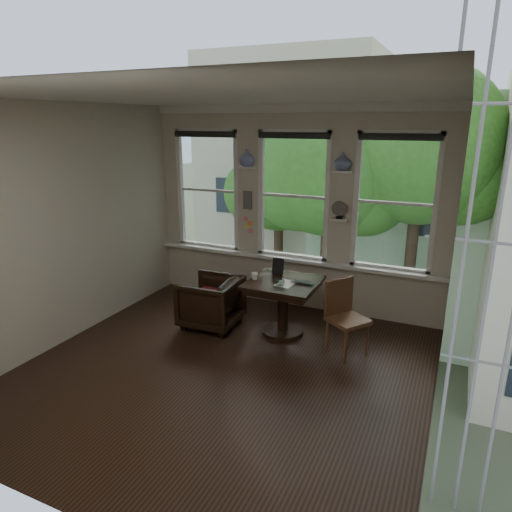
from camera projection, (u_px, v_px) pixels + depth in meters
The scene contains 25 objects.
ground at pixel (224, 370), 5.26m from camera, with size 4.50×4.50×0.00m, color black.
ceiling at pixel (218, 96), 4.41m from camera, with size 4.50×4.50×0.00m, color silver.
wall_back at pixel (294, 209), 6.80m from camera, with size 4.50×4.50×0.00m, color beige.
wall_front at pixel (50, 330), 2.87m from camera, with size 4.50×4.50×0.00m, color beige.
wall_left at pixel (64, 226), 5.73m from camera, with size 4.50×4.50×0.00m, color beige.
wall_right at pixel (450, 273), 3.94m from camera, with size 4.50×4.50×0.00m, color beige.
window_left at pixel (209, 190), 7.32m from camera, with size 1.10×0.12×1.90m, color white, non-canonical shape.
window_center at pixel (294, 196), 6.74m from camera, with size 1.10×0.12×1.90m, color white, non-canonical shape.
window_right at pixel (395, 203), 6.17m from camera, with size 1.10×0.12×1.90m, color white, non-canonical shape.
shelf_left at pixel (247, 167), 6.83m from camera, with size 0.26×0.16×0.03m, color white.
shelf_right at pixel (342, 172), 6.25m from camera, with size 0.26×0.16×0.03m, color white.
intercom at pixel (248, 200), 7.00m from camera, with size 0.14×0.06×0.28m, color #59544F.
sticky_notes at pixel (248, 222), 7.10m from camera, with size 0.16×0.01×0.24m, color pink, non-canonical shape.
desk_fan at pixel (339, 213), 6.40m from camera, with size 0.20×0.20×0.24m, color #59544F, non-canonical shape.
vase_left at pixel (247, 158), 6.79m from camera, with size 0.24×0.24×0.25m, color silver.
vase_right at pixel (343, 161), 6.22m from camera, with size 0.24×0.24×0.25m, color silver.
table at pixel (283, 307), 6.09m from camera, with size 0.90×0.90×0.75m, color black, non-canonical shape.
armchair_left at pixel (211, 302), 6.34m from camera, with size 0.75×0.77×0.70m, color black.
cushion_red at pixel (210, 295), 6.31m from camera, with size 0.45×0.45×0.06m, color maroon.
side_chair_right at pixel (348, 319), 5.52m from camera, with size 0.42×0.42×0.92m, color #4E2C1C, non-canonical shape.
laptop at pixel (301, 283), 5.86m from camera, with size 0.29×0.19×0.02m, color black.
mug at pixel (255, 276), 6.03m from camera, with size 0.10×0.10×0.09m, color white.
drinking_glass at pixel (280, 282), 5.79m from camera, with size 0.12×0.12×0.10m, color white.
tablet at pixel (278, 266), 6.23m from camera, with size 0.16×0.02×0.22m, color black.
papers at pixel (286, 284), 5.88m from camera, with size 0.22×0.30×0.00m, color silver.
Camera 1 is at (2.27, -4.10, 2.77)m, focal length 32.00 mm.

